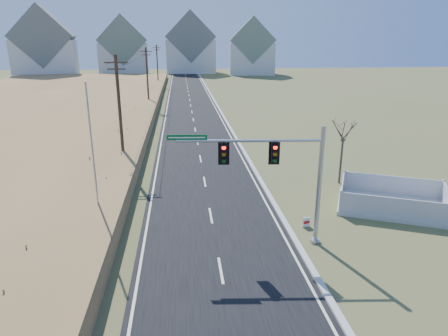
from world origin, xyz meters
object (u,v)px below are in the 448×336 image
Objects in this scene: traffic_signal_mast at (284,172)px; open_sign at (306,222)px; fence_enclosure at (392,204)px; flagpole at (95,170)px; bare_tree at (344,129)px.

open_sign is (1.89, 1.60, -3.59)m from traffic_signal_mast.
open_sign is at bearing -137.70° from fence_enclosure.
flagpole reaches higher than open_sign.
open_sign is at bearing -124.13° from bare_tree.
traffic_signal_mast reaches higher than fence_enclosure.
flagpole is 17.08m from bare_tree.
traffic_signal_mast reaches higher than open_sign.
fence_enclosure is 13.55× the size of open_sign.
traffic_signal_mast is 10.38m from flagpole.
traffic_signal_mast is 10.62m from bare_tree.
flagpole is 1.61× the size of bare_tree.
bare_tree reaches higher than open_sign.
flagpole is (-11.69, 1.76, 2.91)m from open_sign.
fence_enclosure is at bearing 3.73° from open_sign.
bare_tree is (4.61, 6.80, 3.74)m from open_sign.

